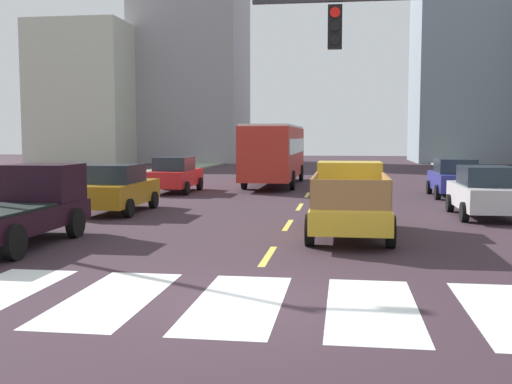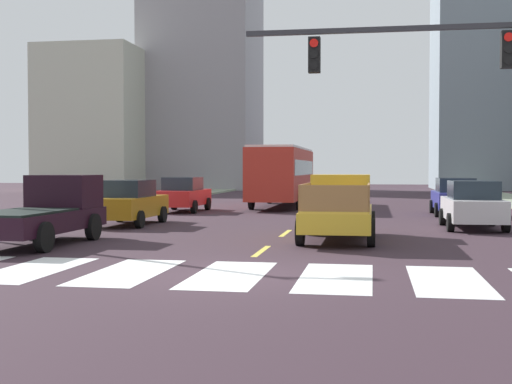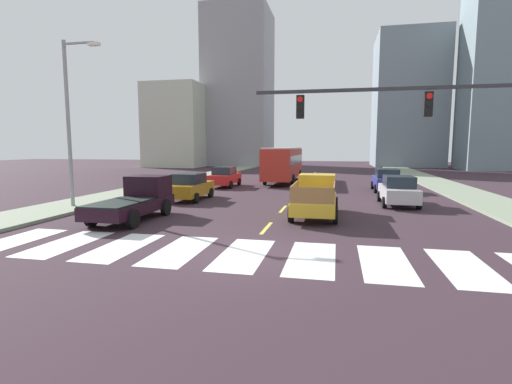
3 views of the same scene
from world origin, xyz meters
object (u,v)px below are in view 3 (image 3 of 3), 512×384
(pickup_stakebed, at_px, (316,197))
(sedan_far, at_px, (386,180))
(streetlight_left, at_px, (71,117))
(city_bus, at_px, (284,162))
(sedan_near_right, at_px, (398,191))
(sedan_near_left, at_px, (190,187))
(sedan_mid, at_px, (225,177))
(pickup_dark, at_px, (137,199))
(traffic_signal_gantry, at_px, (467,121))

(pickup_stakebed, height_order, sedan_far, pickup_stakebed)
(streetlight_left, bearing_deg, city_bus, 62.76)
(city_bus, height_order, streetlight_left, streetlight_left)
(pickup_stakebed, distance_m, sedan_near_right, 6.27)
(sedan_far, bearing_deg, sedan_near_right, -89.97)
(pickup_stakebed, bearing_deg, sedan_near_right, 45.08)
(sedan_near_left, distance_m, sedan_mid, 8.15)
(city_bus, xyz_separation_m, streetlight_left, (-9.15, -17.77, 3.02))
(sedan_far, relative_size, streetlight_left, 0.49)
(sedan_mid, bearing_deg, sedan_near_right, -31.01)
(sedan_near_right, relative_size, sedan_mid, 1.00)
(pickup_stakebed, relative_size, pickup_dark, 1.00)
(city_bus, bearing_deg, sedan_near_right, -54.47)
(traffic_signal_gantry, bearing_deg, streetlight_left, 167.63)
(traffic_signal_gantry, bearing_deg, city_bus, 113.04)
(pickup_stakebed, xyz_separation_m, sedan_near_left, (-8.18, 3.87, -0.08))
(pickup_dark, distance_m, sedan_far, 19.22)
(pickup_dark, bearing_deg, sedan_near_right, 31.35)
(pickup_dark, height_order, sedan_far, pickup_dark)
(sedan_near_left, bearing_deg, city_bus, 72.29)
(city_bus, xyz_separation_m, sedan_near_left, (-4.18, -13.28, -1.09))
(pickup_stakebed, height_order, traffic_signal_gantry, traffic_signal_gantry)
(sedan_mid, relative_size, traffic_signal_gantry, 0.40)
(sedan_mid, relative_size, streetlight_left, 0.49)
(pickup_stakebed, distance_m, streetlight_left, 13.77)
(pickup_dark, relative_size, sedan_far, 1.18)
(city_bus, relative_size, sedan_mid, 2.45)
(sedan_near_right, height_order, streetlight_left, streetlight_left)
(city_bus, distance_m, sedan_near_left, 13.97)
(traffic_signal_gantry, bearing_deg, sedan_near_left, 147.62)
(sedan_far, distance_m, sedan_mid, 13.07)
(sedan_near_right, bearing_deg, sedan_far, 91.02)
(sedan_mid, bearing_deg, traffic_signal_gantry, -50.95)
(pickup_stakebed, xyz_separation_m, city_bus, (-4.00, 17.15, 1.02))
(traffic_signal_gantry, bearing_deg, pickup_dark, 171.65)
(traffic_signal_gantry, relative_size, streetlight_left, 1.23)
(pickup_stakebed, distance_m, city_bus, 17.64)
(pickup_dark, relative_size, traffic_signal_gantry, 0.47)
(sedan_near_right, height_order, traffic_signal_gantry, traffic_signal_gantry)
(sedan_near_left, relative_size, sedan_mid, 1.00)
(sedan_mid, height_order, streetlight_left, streetlight_left)
(pickup_dark, distance_m, city_bus, 20.30)
(sedan_far, xyz_separation_m, streetlight_left, (-17.89, -12.11, 4.11))
(pickup_stakebed, height_order, streetlight_left, streetlight_left)
(city_bus, relative_size, streetlight_left, 1.20)
(streetlight_left, bearing_deg, sedan_far, 34.09)
(sedan_far, bearing_deg, sedan_near_left, -147.75)
(city_bus, relative_size, sedan_near_right, 2.45)
(pickup_dark, xyz_separation_m, city_bus, (4.25, 19.83, 1.03))
(streetlight_left, bearing_deg, sedan_near_right, 15.65)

